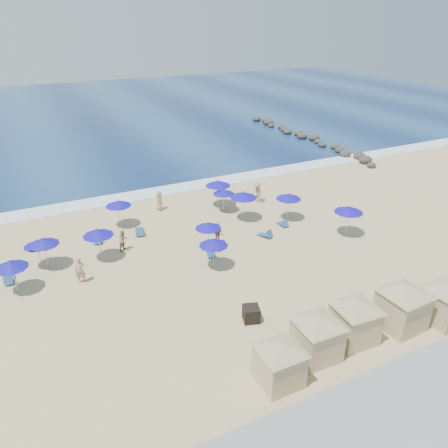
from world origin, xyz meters
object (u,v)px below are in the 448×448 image
at_px(umbrella_0, 43,242).
at_px(umbrella_11, 349,209).
at_px(umbrella_2, 37,243).
at_px(beachgoer_1, 124,240).
at_px(cabana_3, 403,301).
at_px(beachgoer_4, 159,201).
at_px(cabana_2, 356,315).
at_px(umbrella_7, 224,192).
at_px(beachgoer_0, 80,270).
at_px(beachgoer_3, 257,192).
at_px(rock_jetty, 306,137).
at_px(cabana_4, 446,297).
at_px(cabana_0, 280,357).
at_px(umbrella_1, 11,265).
at_px(trash_bin, 251,314).
at_px(cabana_1, 318,331).
at_px(umbrella_6, 214,243).
at_px(umbrella_8, 243,195).
at_px(umbrella_3, 98,233).
at_px(umbrella_5, 208,226).
at_px(umbrella_10, 289,196).
at_px(umbrella_9, 218,183).
at_px(umbrella_4, 118,203).
at_px(beachgoer_2, 218,233).

distance_m(umbrella_0, umbrella_11, 21.78).
relative_size(umbrella_2, beachgoer_1, 1.29).
bearing_deg(cabana_3, beachgoer_4, 107.42).
bearing_deg(cabana_2, umbrella_7, 85.83).
xyz_separation_m(beachgoer_0, beachgoer_3, (16.66, 6.36, 0.06)).
distance_m(rock_jetty, cabana_4, 38.57).
height_order(cabana_0, umbrella_1, cabana_0).
bearing_deg(cabana_3, trash_bin, 149.83).
bearing_deg(rock_jetty, umbrella_7, -141.76).
xyz_separation_m(cabana_3, beachgoer_1, (-11.18, 15.11, -0.89)).
height_order(cabana_1, umbrella_6, cabana_1).
distance_m(trash_bin, umbrella_2, 15.04).
relative_size(umbrella_0, beachgoer_4, 1.33).
bearing_deg(beachgoer_0, umbrella_8, 30.96).
height_order(cabana_2, umbrella_0, cabana_2).
xyz_separation_m(umbrella_3, umbrella_8, (11.95, 1.25, 0.14)).
height_order(umbrella_5, beachgoer_0, umbrella_5).
xyz_separation_m(cabana_3, cabana_4, (2.51, -0.67, -0.14)).
relative_size(umbrella_3, umbrella_6, 1.08).
bearing_deg(umbrella_10, beachgoer_3, 94.82).
bearing_deg(umbrella_8, umbrella_9, 100.20).
xyz_separation_m(trash_bin, umbrella_3, (-5.98, 10.50, 1.64)).
distance_m(rock_jetty, umbrella_3, 37.47).
height_order(cabana_4, beachgoer_1, cabana_4).
distance_m(umbrella_0, umbrella_2, 0.54).
relative_size(umbrella_5, beachgoer_0, 1.23).
height_order(cabana_3, beachgoer_3, cabana_3).
height_order(cabana_3, umbrella_0, cabana_3).
bearing_deg(umbrella_5, cabana_1, -89.22).
distance_m(cabana_4, umbrella_0, 24.60).
bearing_deg(cabana_2, cabana_3, -6.11).
distance_m(cabana_3, umbrella_3, 19.49).
height_order(cabana_2, umbrella_10, cabana_2).
height_order(umbrella_1, umbrella_8, umbrella_8).
xyz_separation_m(cabana_1, cabana_3, (5.49, -0.20, 0.13)).
xyz_separation_m(umbrella_5, umbrella_8, (4.65, 3.26, 0.34)).
bearing_deg(beachgoer_4, trash_bin, 165.65).
bearing_deg(umbrella_7, umbrella_4, 172.71).
relative_size(umbrella_0, beachgoer_2, 1.39).
bearing_deg(beachgoer_2, umbrella_10, -105.84).
distance_m(umbrella_1, beachgoer_1, 7.71).
relative_size(trash_bin, umbrella_4, 0.38).
bearing_deg(cabana_4, umbrella_8, 102.06).
xyz_separation_m(cabana_0, beachgoer_2, (3.42, 13.48, -0.64)).
bearing_deg(rock_jetty, cabana_0, -127.90).
xyz_separation_m(beachgoer_0, beachgoer_4, (8.17, 8.64, -0.02)).
bearing_deg(umbrella_1, umbrella_7, 17.02).
relative_size(umbrella_4, umbrella_11, 0.93).
distance_m(umbrella_3, beachgoer_2, 8.53).
distance_m(umbrella_11, beachgoer_4, 15.80).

